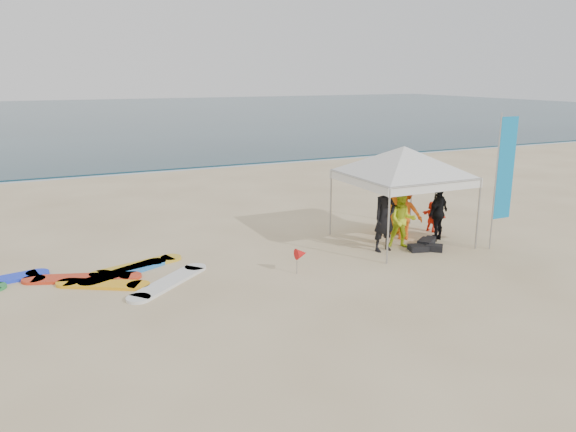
# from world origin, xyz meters

# --- Properties ---
(ground) EXTENTS (120.00, 120.00, 0.00)m
(ground) POSITION_xyz_m (0.00, 0.00, 0.00)
(ground) COLOR beige
(ground) RESTS_ON ground
(ocean) EXTENTS (160.00, 84.00, 0.08)m
(ocean) POSITION_xyz_m (0.00, 60.00, 0.04)
(ocean) COLOR #0C2633
(ocean) RESTS_ON ground
(shoreline_foam) EXTENTS (160.00, 1.20, 0.01)m
(shoreline_foam) POSITION_xyz_m (0.00, 18.20, 0.00)
(shoreline_foam) COLOR silver
(shoreline_foam) RESTS_ON ground
(person_black_a) EXTENTS (0.76, 0.55, 1.93)m
(person_black_a) POSITION_xyz_m (2.78, 2.21, 0.96)
(person_black_a) COLOR black
(person_black_a) RESTS_ON ground
(person_yellow) EXTENTS (0.97, 0.89, 1.61)m
(person_yellow) POSITION_xyz_m (3.39, 2.22, 0.80)
(person_yellow) COLOR #C3DB1E
(person_yellow) RESTS_ON ground
(person_orange_a) EXTENTS (1.21, 1.10, 1.63)m
(person_orange_a) POSITION_xyz_m (3.99, 2.92, 0.82)
(person_orange_a) COLOR #FE6116
(person_orange_a) RESTS_ON ground
(person_black_b) EXTENTS (1.05, 0.74, 1.66)m
(person_black_b) POSITION_xyz_m (4.80, 2.39, 0.83)
(person_black_b) COLOR black
(person_black_b) RESTS_ON ground
(person_orange_b) EXTENTS (0.94, 0.68, 1.79)m
(person_orange_b) POSITION_xyz_m (4.04, 3.57, 0.90)
(person_orange_b) COLOR orange
(person_orange_b) RESTS_ON ground
(person_seated) EXTENTS (0.44, 0.93, 0.96)m
(person_seated) POSITION_xyz_m (5.27, 3.21, 0.48)
(person_seated) COLOR #FB3216
(person_seated) RESTS_ON ground
(canopy_tent) EXTENTS (4.25, 4.25, 3.20)m
(canopy_tent) POSITION_xyz_m (3.73, 2.74, 2.79)
(canopy_tent) COLOR #A5A5A8
(canopy_tent) RESTS_ON ground
(feather_flag) EXTENTS (0.63, 0.04, 3.78)m
(feather_flag) POSITION_xyz_m (5.86, 1.05, 2.23)
(feather_flag) COLOR #A5A5A8
(feather_flag) RESTS_ON ground
(marker_pennant) EXTENTS (0.28, 0.28, 0.64)m
(marker_pennant) POSITION_xyz_m (-0.10, 1.56, 0.49)
(marker_pennant) COLOR #A5A5A8
(marker_pennant) RESTS_ON ground
(gear_pile) EXTENTS (1.25, 1.06, 0.22)m
(gear_pile) POSITION_xyz_m (4.00, 1.87, 0.10)
(gear_pile) COLOR black
(gear_pile) RESTS_ON ground
(surfboard_spread) EXTENTS (6.26, 3.14, 0.07)m
(surfboard_spread) POSITION_xyz_m (-5.09, 3.21, 0.04)
(surfboard_spread) COLOR silver
(surfboard_spread) RESTS_ON ground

